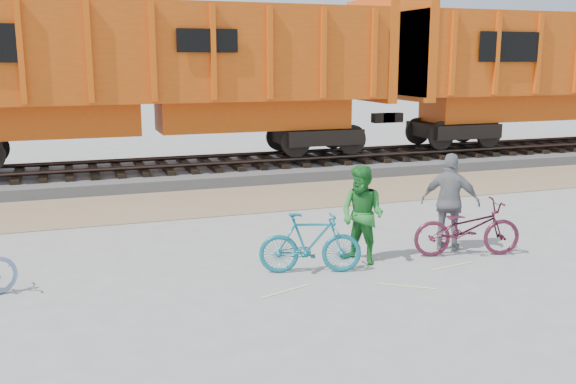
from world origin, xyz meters
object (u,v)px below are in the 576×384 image
at_px(hopper_car_center, 146,73).
at_px(bicycle_teal, 310,243).
at_px(person_man, 362,215).
at_px(person_woman, 450,202).
at_px(bicycle_maroon, 467,228).

xyz_separation_m(hopper_car_center, bicycle_teal, (1.36, -9.12, -2.51)).
height_order(person_man, person_woman, person_woman).
bearing_deg(person_woman, person_man, 45.57).
distance_m(hopper_car_center, bicycle_maroon, 10.40).
relative_size(person_man, person_woman, 0.95).
distance_m(hopper_car_center, person_woman, 9.92).
distance_m(person_man, person_woman, 1.82).
relative_size(bicycle_maroon, person_man, 1.13).
xyz_separation_m(bicycle_teal, bicycle_maroon, (2.91, -0.03, -0.00)).
bearing_deg(person_man, person_woman, 62.94).
relative_size(hopper_car_center, person_man, 8.44).
relative_size(bicycle_teal, person_woman, 0.94).
xyz_separation_m(hopper_car_center, person_man, (2.36, -8.92, -2.18)).
bearing_deg(bicycle_maroon, hopper_car_center, 39.02).
distance_m(bicycle_teal, person_man, 1.07).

